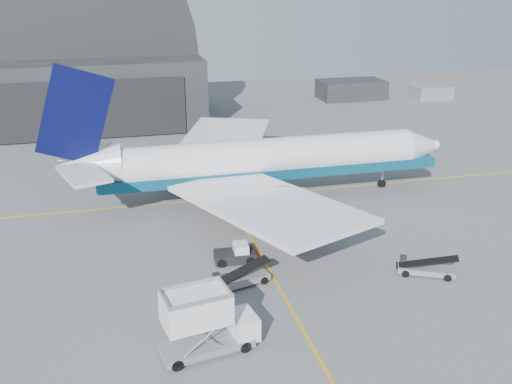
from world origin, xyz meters
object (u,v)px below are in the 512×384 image
object	(u,v)px
pushback_tug	(236,255)
belt_loader_a	(240,279)
catering_truck	(205,323)
airliner	(256,161)
belt_loader_b	(426,268)

from	to	relation	value
pushback_tug	belt_loader_a	xyz separation A→B (m)	(-0.60, -4.51, -0.04)
catering_truck	pushback_tug	distance (m)	14.15
airliner	catering_truck	bearing A→B (deg)	-110.90
catering_truck	belt_loader_b	xyz separation A→B (m)	(21.04, 6.36, -1.82)
airliner	belt_loader_b	world-z (taller)	airliner
catering_truck	belt_loader_a	world-z (taller)	catering_truck
belt_loader_a	pushback_tug	bearing A→B (deg)	67.26
catering_truck	pushback_tug	world-z (taller)	catering_truck
pushback_tug	belt_loader_a	bearing A→B (deg)	-93.62
airliner	pushback_tug	size ratio (longest dim) A/B	12.17
catering_truck	pushback_tug	size ratio (longest dim) A/B	1.85
catering_truck	pushback_tug	bearing A→B (deg)	58.94
belt_loader_b	catering_truck	bearing A→B (deg)	-137.05
airliner	catering_truck	size ratio (longest dim) A/B	6.59
airliner	pushback_tug	world-z (taller)	airliner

